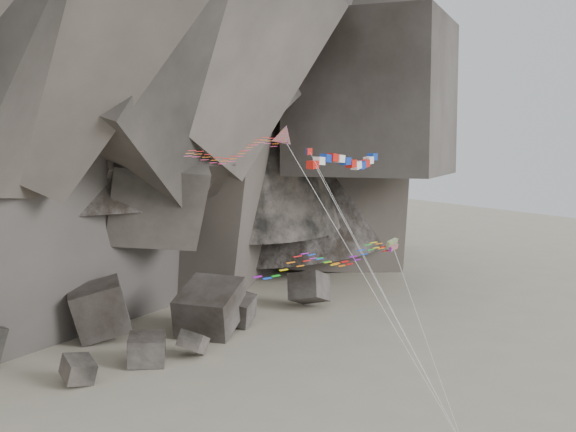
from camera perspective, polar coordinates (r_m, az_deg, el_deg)
boulder_field at (r=77.02m, az=-15.20°, el=-9.12°), size 69.96×15.44×7.49m
delta_kite at (r=44.44m, az=-4.33°, el=5.21°), size 17.66×8.27×22.21m
banner_kite at (r=52.20m, az=4.67°, el=4.25°), size 9.57×10.87×20.16m
parafoil_kite at (r=44.50m, az=2.83°, el=-3.40°), size 15.75×3.77×14.61m
pennant_kite at (r=44.24m, az=4.24°, el=0.21°), size 11.43×3.62×20.79m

